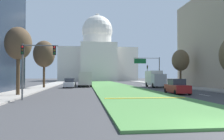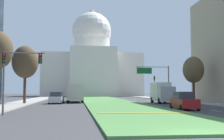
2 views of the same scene
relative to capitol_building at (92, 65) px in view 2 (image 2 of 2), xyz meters
The scene contains 17 objects.
ground_plane 48.77m from the capitol_building, 90.00° to the right, with size 260.00×260.00×0.00m, color #3D3D3F.
grass_median 53.47m from the capitol_building, 90.00° to the right, with size 8.46×86.94×0.14m, color #4C8442.
median_curb_nose 84.52m from the capitol_building, 90.00° to the right, with size 7.62×0.50×0.04m, color gold.
lane_dashes_right 62.27m from the capitol_building, 82.48° to the right, with size 0.16×42.22×0.01m.
sidewalk_left 59.83m from the capitol_building, 103.58° to the right, with size 4.00×86.94×0.15m, color #9E9991.
sidewalk_right 59.83m from the capitol_building, 76.42° to the right, with size 4.00×86.94×0.15m, color #9E9991.
capitol_building is the anchor object (origin of this frame).
traffic_light_near_left 83.70m from the capitol_building, 97.21° to the right, with size 3.34×0.35×5.20m.
traffic_light_far_right 46.35m from the capitol_building, 75.67° to the right, with size 0.28×0.35×5.20m.
overhead_guide_sign 54.89m from the capitol_building, 80.32° to the right, with size 6.21×0.20×6.50m.
street_tree_left_mid 64.60m from the capitol_building, 101.50° to the right, with size 3.79×3.79×8.47m.
street_tree_right_mid 63.70m from the capitol_building, 78.21° to the right, with size 3.34×3.34×7.35m.
sedan_lead_stopped 78.61m from the capitol_building, 85.88° to the right, with size 2.07×4.60×1.85m.
sedan_midblock 63.12m from the capitol_building, 97.73° to the right, with size 2.13×4.76×1.76m.
sedan_distant 46.80m from the capitol_building, 96.76° to the right, with size 2.09×4.26×1.79m.
box_truck_delivery 63.05m from the capitol_building, 82.76° to the right, with size 2.40×6.40×3.20m.
city_bus 57.23m from the capitol_building, 95.69° to the right, with size 2.62×11.00×2.95m.
Camera 2 is at (-5.49, -12.20, 1.98)m, focal length 48.55 mm.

